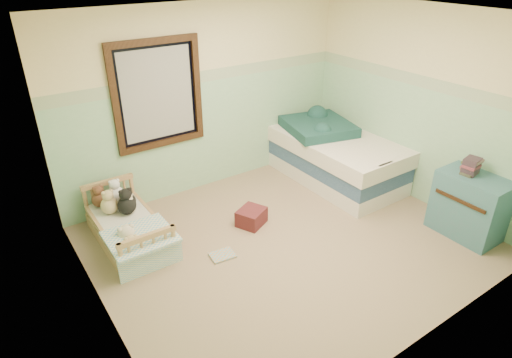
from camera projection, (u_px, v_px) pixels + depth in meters
floor at (287, 242)px, 5.13m from camera, size 4.20×3.60×0.02m
ceiling at (297, 15)px, 3.95m from camera, size 4.20×3.60×0.02m
wall_back at (207, 100)px, 5.85m from camera, size 4.20×0.04×2.50m
wall_front at (444, 222)px, 3.23m from camera, size 4.20×0.04×2.50m
wall_left at (86, 202)px, 3.48m from camera, size 0.04×3.60×2.50m
wall_right at (419, 107)px, 5.59m from camera, size 0.04×3.60×2.50m
wainscot_mint at (210, 135)px, 6.07m from camera, size 4.20×0.01×1.50m
border_strip at (207, 76)px, 5.69m from camera, size 4.20×0.01×0.15m
window_frame at (158, 95)px, 5.37m from camera, size 1.16×0.06×1.36m
window_blinds at (158, 95)px, 5.38m from camera, size 0.92×0.01×1.12m
toddler_bed_frame at (130, 235)px, 5.09m from camera, size 0.64×1.28×0.16m
toddler_mattress at (128, 225)px, 5.02m from camera, size 0.59×1.23×0.12m
patchwork_quilt at (140, 237)px, 4.69m from camera, size 0.70×0.64×0.03m
plush_bed_brown at (100, 199)px, 5.24m from camera, size 0.19×0.19×0.19m
plush_bed_white at (116, 194)px, 5.33m from camera, size 0.20×0.20×0.20m
plush_bed_tan at (110, 205)px, 5.10m from camera, size 0.20×0.20×0.20m
plush_bed_dark at (129, 201)px, 5.22m from camera, size 0.17×0.17×0.17m
plush_floor_cream at (129, 246)px, 4.81m from camera, size 0.28×0.28×0.28m
plush_floor_tan at (133, 253)px, 4.74m from camera, size 0.23×0.23×0.23m
twin_bed_frame at (331, 171)px, 6.51m from camera, size 1.04×2.08×0.22m
twin_boxspring at (333, 157)px, 6.41m from camera, size 1.04×2.08×0.22m
twin_mattress at (334, 144)px, 6.31m from camera, size 1.08×2.13×0.22m
teal_blanket at (318, 126)px, 6.42m from camera, size 1.09×1.12×0.14m
dresser at (469, 206)px, 5.10m from camera, size 0.48×0.77×0.77m
book_stack at (471, 166)px, 4.95m from camera, size 0.21×0.18×0.19m
red_pillow at (251, 217)px, 5.40m from camera, size 0.42×0.40×0.21m
floor_book at (222, 255)px, 4.87m from camera, size 0.29×0.23×0.02m
extra_plush_0 at (130, 207)px, 5.11m from camera, size 0.16×0.16×0.16m
extra_plush_1 at (127, 205)px, 5.09m from camera, size 0.22×0.22×0.22m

